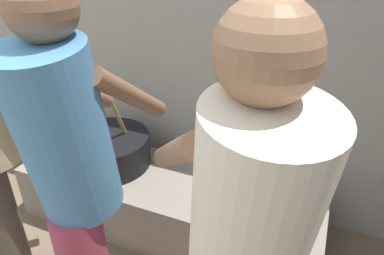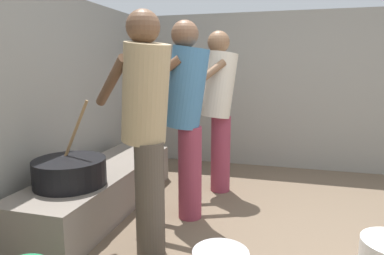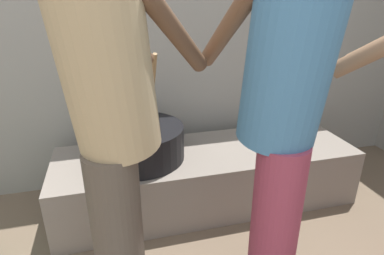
# 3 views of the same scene
# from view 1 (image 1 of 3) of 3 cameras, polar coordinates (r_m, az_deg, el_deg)

# --- Properties ---
(block_enclosure_rear) EXTENTS (5.33, 0.20, 1.95)m
(block_enclosure_rear) POSITION_cam_1_polar(r_m,az_deg,el_deg) (2.70, -12.62, 11.87)
(block_enclosure_rear) COLOR gray
(block_enclosure_rear) RESTS_ON ground_plane
(hearth_ledge) EXTENTS (1.94, 0.60, 0.38)m
(hearth_ledge) POSITION_cam_1_polar(r_m,az_deg,el_deg) (2.36, -4.00, -12.01)
(hearth_ledge) COLOR slate
(hearth_ledge) RESTS_ON ground_plane
(cooking_pot_main) EXTENTS (0.56, 0.56, 0.66)m
(cooking_pot_main) POSITION_cam_1_polar(r_m,az_deg,el_deg) (2.39, -13.52, -3.53)
(cooking_pot_main) COLOR black
(cooking_pot_main) RESTS_ON hearth_ledge
(cook_in_blue_shirt) EXTENTS (0.36, 0.69, 1.66)m
(cook_in_blue_shirt) POSITION_cam_1_polar(r_m,az_deg,el_deg) (1.37, -18.76, -7.38)
(cook_in_blue_shirt) COLOR #8C3347
(cook_in_blue_shirt) RESTS_ON ground_plane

